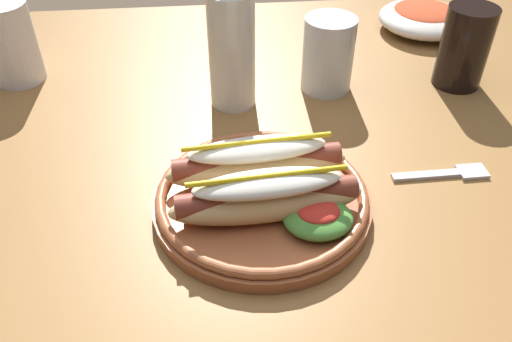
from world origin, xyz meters
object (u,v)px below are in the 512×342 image
object	(u,v)px
side_bowl	(422,18)
hot_dog_plate	(261,191)
fork	(445,174)
extra_cup	(8,43)
soda_cup	(462,47)
glass_bottle	(229,43)
water_cup	(326,54)

from	to	relation	value
side_bowl	hot_dog_plate	bearing A→B (deg)	-127.51
fork	extra_cup	distance (m)	0.66
fork	extra_cup	world-z (taller)	extra_cup
fork	soda_cup	xyz separation A→B (m)	(0.10, 0.22, 0.06)
hot_dog_plate	glass_bottle	xyz separation A→B (m)	(-0.02, 0.23, 0.07)
glass_bottle	side_bowl	bearing A→B (deg)	30.71
extra_cup	glass_bottle	bearing A→B (deg)	-17.10
extra_cup	glass_bottle	distance (m)	0.35
fork	glass_bottle	xyz separation A→B (m)	(-0.25, 0.20, 0.09)
water_cup	glass_bottle	xyz separation A→B (m)	(-0.14, -0.03, 0.04)
side_bowl	glass_bottle	bearing A→B (deg)	-149.29
water_cup	extra_cup	size ratio (longest dim) A/B	0.90
hot_dog_plate	water_cup	bearing A→B (deg)	64.66
extra_cup	glass_bottle	world-z (taller)	glass_bottle
hot_dog_plate	soda_cup	size ratio (longest dim) A/B	2.02
extra_cup	side_bowl	bearing A→B (deg)	9.39
soda_cup	extra_cup	xyz separation A→B (m)	(-0.68, 0.08, 0.00)
glass_bottle	extra_cup	bearing A→B (deg)	162.90
soda_cup	side_bowl	bearing A→B (deg)	85.55
soda_cup	glass_bottle	world-z (taller)	glass_bottle
hot_dog_plate	extra_cup	world-z (taller)	extra_cup
water_cup	side_bowl	world-z (taller)	water_cup
soda_cup	side_bowl	world-z (taller)	soda_cup
fork	water_cup	distance (m)	0.26
fork	water_cup	world-z (taller)	water_cup
hot_dog_plate	side_bowl	bearing A→B (deg)	52.49
fork	extra_cup	size ratio (longest dim) A/B	0.97
fork	extra_cup	bearing A→B (deg)	152.02
fork	side_bowl	world-z (taller)	side_bowl
soda_cup	water_cup	distance (m)	0.21
fork	soda_cup	size ratio (longest dim) A/B	0.98
fork	hot_dog_plate	bearing A→B (deg)	-171.93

